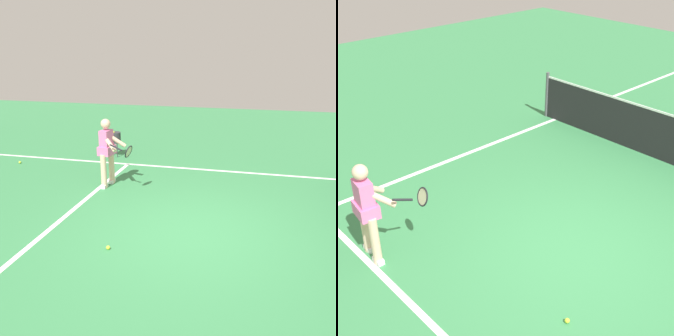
% 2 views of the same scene
% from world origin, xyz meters
% --- Properties ---
extents(ground_plane, '(28.40, 28.40, 0.00)m').
position_xyz_m(ground_plane, '(0.00, 0.00, 0.00)').
color(ground_plane, '#38844C').
extents(service_line_marking, '(7.27, 0.10, 0.01)m').
position_xyz_m(service_line_marking, '(0.00, -2.47, 0.00)').
color(service_line_marking, white).
rests_on(service_line_marking, ground).
extents(sideline_left_marking, '(0.10, 19.85, 0.01)m').
position_xyz_m(sideline_left_marking, '(-3.64, 0.00, 0.00)').
color(sideline_left_marking, white).
rests_on(sideline_left_marking, ground).
extents(tennis_player, '(0.85, 0.91, 1.55)m').
position_xyz_m(tennis_player, '(-1.91, -2.31, 0.85)').
color(tennis_player, beige).
rests_on(tennis_player, ground).
extents(tennis_ball_mid, '(0.07, 0.07, 0.07)m').
position_xyz_m(tennis_ball_mid, '(0.89, -1.20, 0.03)').
color(tennis_ball_mid, '#D1E533').
rests_on(tennis_ball_mid, ground).
extents(tennis_ball_far, '(0.07, 0.07, 0.07)m').
position_xyz_m(tennis_ball_far, '(-2.97, -5.37, 0.03)').
color(tennis_ball_far, '#D1E533').
rests_on(tennis_ball_far, ground).
extents(ball_hopper, '(0.36, 0.36, 0.74)m').
position_xyz_m(ball_hopper, '(-4.35, -3.13, 0.55)').
color(ball_hopper, '#333338').
rests_on(ball_hopper, ground).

